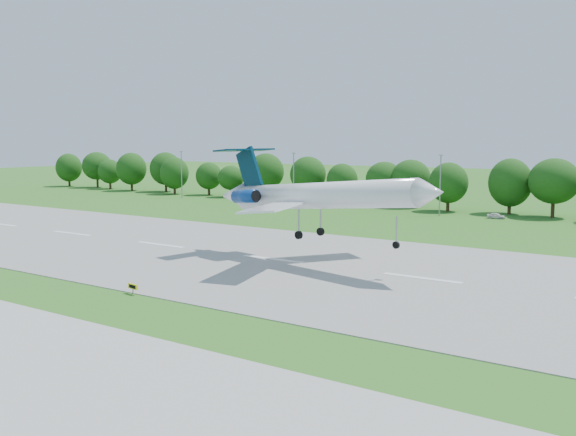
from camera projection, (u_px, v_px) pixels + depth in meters
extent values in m
plane|color=#2C691B|center=(295.00, 336.00, 49.40)|extent=(600.00, 600.00, 0.00)
cube|color=gray|center=(422.00, 278.00, 69.90)|extent=(400.00, 45.00, 0.08)
cube|color=#ADADA8|center=(111.00, 419.00, 34.63)|extent=(400.00, 23.00, 0.08)
cylinder|color=#382314|center=(88.00, 182.00, 202.91)|extent=(0.70, 0.70, 3.60)
sphere|color=#1A4010|center=(88.00, 168.00, 202.38)|extent=(8.40, 8.40, 8.40)
cylinder|color=#382314|center=(181.00, 187.00, 180.55)|extent=(0.70, 0.70, 3.60)
sphere|color=#1A4010|center=(180.00, 172.00, 180.02)|extent=(8.40, 8.40, 8.40)
cylinder|color=#382314|center=(299.00, 194.00, 158.19)|extent=(0.70, 0.70, 3.60)
sphere|color=#1A4010|center=(299.00, 176.00, 157.66)|extent=(8.40, 8.40, 8.40)
cylinder|color=#382314|center=(457.00, 203.00, 135.83)|extent=(0.70, 0.70, 3.60)
sphere|color=#1A4010|center=(458.00, 182.00, 135.30)|extent=(8.40, 8.40, 8.40)
cylinder|color=gray|center=(182.00, 175.00, 166.25)|extent=(0.24, 0.24, 12.00)
cube|color=gray|center=(181.00, 152.00, 165.51)|extent=(0.90, 0.25, 0.18)
cylinder|color=gray|center=(294.00, 180.00, 146.68)|extent=(0.24, 0.24, 12.00)
cube|color=gray|center=(294.00, 153.00, 145.95)|extent=(0.90, 0.25, 0.18)
cylinder|color=gray|center=(440.00, 186.00, 127.12)|extent=(0.24, 0.24, 12.00)
cube|color=gray|center=(441.00, 155.00, 126.38)|extent=(0.90, 0.25, 0.18)
cylinder|color=white|center=(321.00, 196.00, 76.12)|extent=(27.27, 7.71, 5.32)
cone|color=white|center=(431.00, 193.00, 65.67)|extent=(3.61, 3.63, 3.37)
cone|color=white|center=(234.00, 195.00, 87.02)|extent=(5.02, 3.87, 3.48)
cube|color=white|center=(274.00, 207.00, 72.87)|extent=(7.40, 12.45, 0.59)
cube|color=white|center=(344.00, 200.00, 81.84)|extent=(10.36, 12.16, 0.59)
cube|color=#052637|center=(249.00, 169.00, 84.47)|extent=(4.90, 1.28, 6.15)
cube|color=#052637|center=(245.00, 150.00, 84.79)|extent=(4.29, 8.90, 0.43)
cylinder|color=navy|center=(246.00, 196.00, 81.97)|extent=(4.13, 2.35, 2.01)
cylinder|color=navy|center=(272.00, 194.00, 85.30)|extent=(4.13, 2.35, 2.01)
cylinder|color=gray|center=(396.00, 231.00, 69.05)|extent=(0.18, 0.18, 3.15)
cylinder|color=black|center=(396.00, 245.00, 69.24)|extent=(0.84, 0.40, 0.81)
cylinder|color=gray|center=(299.00, 222.00, 76.33)|extent=(0.22, 0.22, 3.15)
cylinder|color=black|center=(299.00, 235.00, 76.52)|extent=(1.04, 0.57, 0.99)
cylinder|color=gray|center=(321.00, 219.00, 79.15)|extent=(0.22, 0.22, 3.15)
cylinder|color=black|center=(320.00, 232.00, 79.34)|extent=(1.04, 0.57, 0.99)
cube|color=gray|center=(133.00, 291.00, 62.91)|extent=(0.10, 0.10, 0.64)
cube|color=yellow|center=(133.00, 286.00, 62.85)|extent=(1.46, 0.40, 0.50)
cube|color=black|center=(132.00, 287.00, 62.78)|extent=(1.08, 0.19, 0.32)
imported|color=silver|center=(323.00, 206.00, 142.24)|extent=(3.62, 1.71, 1.15)
imported|color=silver|center=(496.00, 216.00, 123.35)|extent=(3.49, 1.64, 1.15)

